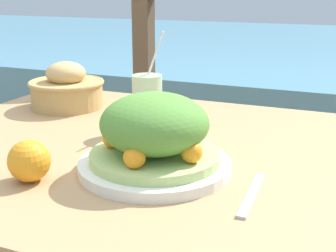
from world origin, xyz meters
The scene contains 8 objects.
patio_table centered at (0.00, 0.00, 0.64)m, with size 1.22×0.91×0.73m.
railing_fence centered at (0.00, 0.86, 0.79)m, with size 2.80×0.08×1.12m.
sea_backdrop centered at (0.00, 3.36, 0.29)m, with size 12.00×4.00×0.59m.
salad_plate centered at (0.04, -0.12, 0.80)m, with size 0.29×0.29×0.15m.
drink_glass centered at (-0.09, 0.10, 0.80)m, with size 0.08×0.07×0.24m.
bread_basket centered at (-0.40, 0.22, 0.78)m, with size 0.22×0.22×0.13m.
fork centered at (0.24, -0.16, 0.73)m, with size 0.02×0.18×0.00m.
orange_near_basket centered at (-0.15, -0.25, 0.77)m, with size 0.08×0.08×0.08m.
Camera 1 is at (0.39, -0.88, 1.07)m, focal length 50.00 mm.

